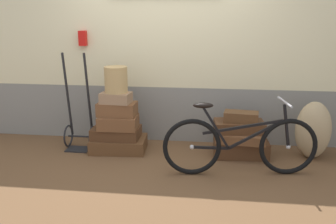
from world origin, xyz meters
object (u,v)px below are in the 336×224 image
object	(u,v)px
wicker_basket	(116,80)
burlap_sack	(313,130)
suitcase_4	(116,98)
suitcase_8	(241,117)
bicycle	(240,145)
suitcase_1	(116,133)
luggage_trolley	(79,126)
suitcase_0	(119,144)
suitcase_2	(118,122)
suitcase_6	(240,137)
suitcase_7	(239,126)
suitcase_5	(241,148)
suitcase_3	(117,109)

from	to	relation	value
wicker_basket	burlap_sack	bearing A→B (deg)	1.70
suitcase_4	suitcase_8	world-z (taller)	suitcase_4
suitcase_4	bicycle	xyz separation A→B (m)	(1.53, -0.52, -0.37)
suitcase_1	luggage_trolley	size ratio (longest dim) A/B	0.48
suitcase_0	suitcase_2	size ratio (longest dim) A/B	1.43
suitcase_6	wicker_basket	bearing A→B (deg)	-177.20
suitcase_8	burlap_sack	distance (m)	0.90
suitcase_1	suitcase_4	bearing A→B (deg)	-59.80
suitcase_7	luggage_trolley	distance (m)	2.09
suitcase_2	suitcase_6	xyz separation A→B (m)	(1.55, -0.00, -0.13)
suitcase_6	bicycle	xyz separation A→B (m)	(-0.04, -0.52, 0.08)
suitcase_0	suitcase_6	xyz separation A→B (m)	(1.57, -0.05, 0.18)
luggage_trolley	bicycle	distance (m)	2.15
suitcase_8	suitcase_2	bearing A→B (deg)	-171.88
suitcase_5	suitcase_7	xyz separation A→B (m)	(-0.03, -0.00, 0.28)
suitcase_8	suitcase_7	bearing A→B (deg)	168.95
suitcase_2	suitcase_7	world-z (taller)	suitcase_2
suitcase_8	suitcase_6	bearing A→B (deg)	-81.31
suitcase_5	wicker_basket	xyz separation A→B (m)	(-1.58, -0.03, 0.84)
suitcase_4	burlap_sack	bearing A→B (deg)	7.34
suitcase_8	luggage_trolley	world-z (taller)	luggage_trolley
burlap_sack	suitcase_4	bearing A→B (deg)	-177.77
luggage_trolley	burlap_sack	world-z (taller)	luggage_trolley
suitcase_6	bicycle	bearing A→B (deg)	-91.13
suitcase_3	suitcase_7	distance (m)	1.56
suitcase_7	bicycle	world-z (taller)	bicycle
suitcase_4	suitcase_3	bearing A→B (deg)	87.47
suitcase_6	wicker_basket	world-z (taller)	wicker_basket
suitcase_3	luggage_trolley	bearing A→B (deg)	175.75
burlap_sack	bicycle	distance (m)	1.11
luggage_trolley	suitcase_3	bearing A→B (deg)	-5.65
bicycle	suitcase_8	bearing A→B (deg)	85.70
wicker_basket	bicycle	world-z (taller)	wicker_basket
suitcase_1	wicker_basket	bearing A→B (deg)	-35.50
burlap_sack	suitcase_5	bearing A→B (deg)	-176.89
suitcase_6	wicker_basket	size ratio (longest dim) A/B	1.84
suitcase_2	wicker_basket	bearing A→B (deg)	123.64
suitcase_4	wicker_basket	bearing A→B (deg)	88.71
wicker_basket	luggage_trolley	world-z (taller)	luggage_trolley
suitcase_6	suitcase_8	bearing A→B (deg)	95.88
suitcase_0	suitcase_5	world-z (taller)	suitcase_5
suitcase_2	burlap_sack	size ratio (longest dim) A/B	0.68
burlap_sack	suitcase_1	bearing A→B (deg)	-178.77
suitcase_0	suitcase_8	world-z (taller)	suitcase_8
suitcase_3	suitcase_2	bearing A→B (deg)	-60.35
suitcase_1	suitcase_5	xyz separation A→B (m)	(1.61, 0.01, -0.14)
wicker_basket	burlap_sack	world-z (taller)	wicker_basket
suitcase_7	suitcase_3	bearing A→B (deg)	175.20
suitcase_5	suitcase_1	bearing A→B (deg)	177.30
bicycle	suitcase_6	bearing A→B (deg)	85.16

